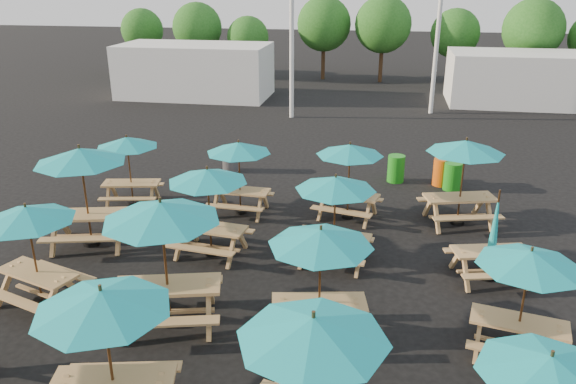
% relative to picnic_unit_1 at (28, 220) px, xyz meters
% --- Properties ---
extents(ground, '(120.00, 120.00, 0.00)m').
position_rel_picnic_unit_1_xyz_m(ground, '(4.34, 2.71, -1.83)').
color(ground, black).
rests_on(ground, ground).
extents(picnic_unit_1, '(2.30, 2.30, 2.13)m').
position_rel_picnic_unit_1_xyz_m(picnic_unit_1, '(0.00, 0.00, 0.00)').
color(picnic_unit_1, tan).
rests_on(picnic_unit_1, ground).
extents(picnic_unit_2, '(2.56, 2.56, 2.50)m').
position_rel_picnic_unit_1_xyz_m(picnic_unit_2, '(-0.31, 2.64, 0.32)').
color(picnic_unit_2, tan).
rests_on(picnic_unit_2, ground).
extents(picnic_unit_3, '(2.03, 2.03, 2.04)m').
position_rel_picnic_unit_1_xyz_m(picnic_unit_3, '(-0.42, 5.28, -0.08)').
color(picnic_unit_3, tan).
rests_on(picnic_unit_3, ground).
extents(picnic_unit_4, '(2.29, 2.29, 2.26)m').
position_rel_picnic_unit_1_xyz_m(picnic_unit_4, '(2.98, -2.77, 0.11)').
color(picnic_unit_4, tan).
rests_on(picnic_unit_4, ground).
extents(picnic_unit_5, '(2.60, 2.60, 2.52)m').
position_rel_picnic_unit_1_xyz_m(picnic_unit_5, '(2.82, -0.22, 0.33)').
color(picnic_unit_5, tan).
rests_on(picnic_unit_5, ground).
extents(picnic_unit_6, '(2.07, 2.07, 2.16)m').
position_rel_picnic_unit_1_xyz_m(picnic_unit_6, '(2.76, 2.64, 0.03)').
color(picnic_unit_6, tan).
rests_on(picnic_unit_6, ground).
extents(picnic_unit_7, '(1.85, 1.85, 2.07)m').
position_rel_picnic_unit_1_xyz_m(picnic_unit_7, '(2.82, 5.19, -0.05)').
color(picnic_unit_7, tan).
rests_on(picnic_unit_7, ground).
extents(picnic_unit_8, '(2.44, 2.44, 2.31)m').
position_rel_picnic_unit_1_xyz_m(picnic_unit_8, '(5.91, -2.99, 0.16)').
color(picnic_unit_8, tan).
rests_on(picnic_unit_8, ground).
extents(picnic_unit_9, '(2.17, 2.17, 2.18)m').
position_rel_picnic_unit_1_xyz_m(picnic_unit_9, '(5.67, -0.16, 0.04)').
color(picnic_unit_9, tan).
rests_on(picnic_unit_9, ground).
extents(picnic_unit_10, '(2.03, 2.03, 2.12)m').
position_rel_picnic_unit_1_xyz_m(picnic_unit_10, '(5.66, 2.72, -0.01)').
color(picnic_unit_10, tan).
rests_on(picnic_unit_10, ground).
extents(picnic_unit_11, '(2.16, 2.16, 2.10)m').
position_rel_picnic_unit_1_xyz_m(picnic_unit_11, '(5.79, 5.38, -0.02)').
color(picnic_unit_11, tan).
rests_on(picnic_unit_11, ground).
extents(picnic_unit_12, '(2.18, 2.18, 2.04)m').
position_rel_picnic_unit_1_xyz_m(picnic_unit_12, '(8.74, -2.90, -0.08)').
color(picnic_unit_12, tan).
rests_on(picnic_unit_12, ground).
extents(picnic_unit_13, '(2.07, 2.07, 2.05)m').
position_rel_picnic_unit_1_xyz_m(picnic_unit_13, '(9.12, -0.11, -0.07)').
color(picnic_unit_13, tan).
rests_on(picnic_unit_13, ground).
extents(picnic_unit_14, '(1.92, 1.76, 2.08)m').
position_rel_picnic_unit_1_xyz_m(picnic_unit_14, '(9.07, 2.56, -0.98)').
color(picnic_unit_14, tan).
rests_on(picnic_unit_14, ground).
extents(picnic_unit_15, '(2.43, 2.43, 2.33)m').
position_rel_picnic_unit_1_xyz_m(picnic_unit_15, '(8.72, 5.48, 0.17)').
color(picnic_unit_15, tan).
rests_on(picnic_unit_15, ground).
extents(waste_bin_0, '(0.54, 0.54, 0.86)m').
position_rel_picnic_unit_1_xyz_m(waste_bin_0, '(1.58, 8.68, -1.40)').
color(waste_bin_0, gray).
rests_on(waste_bin_0, ground).
extents(waste_bin_1, '(0.54, 0.54, 0.86)m').
position_rel_picnic_unit_1_xyz_m(waste_bin_1, '(7.10, 8.57, -1.40)').
color(waste_bin_1, '#1C8A19').
rests_on(waste_bin_1, ground).
extents(waste_bin_2, '(0.54, 0.54, 0.86)m').
position_rel_picnic_unit_1_xyz_m(waste_bin_2, '(8.52, 8.47, -1.40)').
color(waste_bin_2, '#DB550C').
rests_on(waste_bin_2, ground).
extents(waste_bin_3, '(0.54, 0.54, 0.86)m').
position_rel_picnic_unit_1_xyz_m(waste_bin_3, '(8.81, 8.10, -1.40)').
color(waste_bin_3, '#1C8A19').
rests_on(waste_bin_3, ground).
extents(event_tent_0, '(8.00, 4.00, 2.80)m').
position_rel_picnic_unit_1_xyz_m(event_tent_0, '(-3.66, 20.71, -0.43)').
color(event_tent_0, silver).
rests_on(event_tent_0, ground).
extents(event_tent_1, '(7.00, 4.00, 2.60)m').
position_rel_picnic_unit_1_xyz_m(event_tent_1, '(13.34, 21.71, -0.53)').
color(event_tent_1, silver).
rests_on(event_tent_1, ground).
extents(tree_0, '(2.80, 2.80, 4.24)m').
position_rel_picnic_unit_1_xyz_m(tree_0, '(-9.73, 27.95, 1.00)').
color(tree_0, '#382314').
rests_on(tree_0, ground).
extents(tree_1, '(3.11, 3.11, 4.72)m').
position_rel_picnic_unit_1_xyz_m(tree_1, '(-5.40, 26.61, 1.32)').
color(tree_1, '#382314').
rests_on(tree_1, ground).
extents(tree_2, '(2.59, 2.59, 3.93)m').
position_rel_picnic_unit_1_xyz_m(tree_2, '(-2.05, 26.36, 0.79)').
color(tree_2, '#382314').
rests_on(tree_2, ground).
extents(tree_3, '(3.36, 3.36, 5.09)m').
position_rel_picnic_unit_1_xyz_m(tree_3, '(2.59, 27.42, 1.57)').
color(tree_3, '#382314').
rests_on(tree_3, ground).
extents(tree_4, '(3.41, 3.41, 5.17)m').
position_rel_picnic_unit_1_xyz_m(tree_4, '(6.24, 26.96, 1.63)').
color(tree_4, '#382314').
rests_on(tree_4, ground).
extents(tree_5, '(2.94, 2.94, 4.45)m').
position_rel_picnic_unit_1_xyz_m(tree_5, '(10.56, 27.38, 1.14)').
color(tree_5, '#382314').
rests_on(tree_5, ground).
extents(tree_6, '(3.38, 3.38, 5.13)m').
position_rel_picnic_unit_1_xyz_m(tree_6, '(14.57, 25.60, 1.59)').
color(tree_6, '#382314').
rests_on(tree_6, ground).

